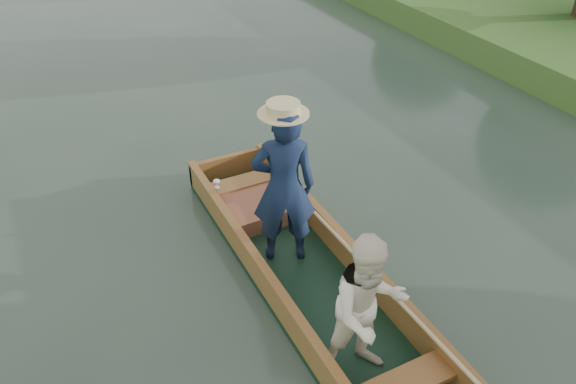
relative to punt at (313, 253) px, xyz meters
name	(u,v)px	position (x,y,z in m)	size (l,w,h in m)	color
ground	(313,290)	(0.05, 0.06, -0.61)	(120.00, 120.00, 0.00)	#283D30
punt	(313,253)	(0.00, 0.00, 0.00)	(1.12, 5.00, 2.01)	black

